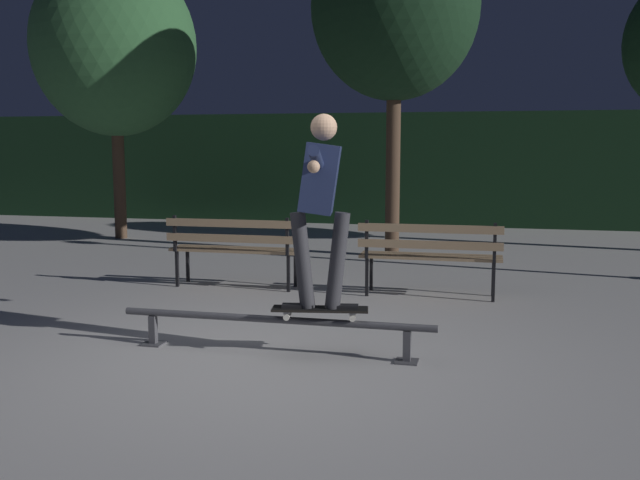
% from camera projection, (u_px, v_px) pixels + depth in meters
% --- Properties ---
extents(ground_plane, '(90.00, 90.00, 0.00)m').
position_uv_depth(ground_plane, '(266.00, 361.00, 5.71)').
color(ground_plane, '#ADAAA8').
extents(hedge_backdrop, '(24.00, 1.20, 2.42)m').
position_uv_depth(hedge_backdrop, '(414.00, 169.00, 15.92)').
color(hedge_backdrop, black).
rests_on(hedge_backdrop, ground).
extents(grind_rail, '(2.68, 0.18, 0.31)m').
position_uv_depth(grind_rail, '(274.00, 324.00, 5.92)').
color(grind_rail, '#47474C').
rests_on(grind_rail, ground).
extents(skateboard, '(0.80, 0.33, 0.09)m').
position_uv_depth(skateboard, '(320.00, 310.00, 5.81)').
color(skateboard, black).
rests_on(skateboard, grind_rail).
extents(skateboarder, '(0.63, 1.39, 1.56)m').
position_uv_depth(skateboarder, '(320.00, 194.00, 5.68)').
color(skateboarder, black).
rests_on(skateboarder, skateboard).
extents(park_bench_leftmost, '(1.60, 0.43, 0.88)m').
position_uv_depth(park_bench_leftmost, '(234.00, 244.00, 8.61)').
color(park_bench_leftmost, black).
rests_on(park_bench_leftmost, ground).
extents(park_bench_left_center, '(1.60, 0.43, 0.88)m').
position_uv_depth(park_bench_left_center, '(430.00, 251.00, 8.06)').
color(park_bench_left_center, black).
rests_on(park_bench_left_center, ground).
extents(tree_far_left, '(2.94, 2.94, 5.12)m').
position_uv_depth(tree_far_left, '(114.00, 47.00, 12.95)').
color(tree_far_left, '#4C3828').
rests_on(tree_far_left, ground).
extents(tree_behind_benches, '(2.53, 2.53, 5.17)m').
position_uv_depth(tree_behind_benches, '(395.00, 8.00, 10.71)').
color(tree_behind_benches, '#4C3828').
rests_on(tree_behind_benches, ground).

